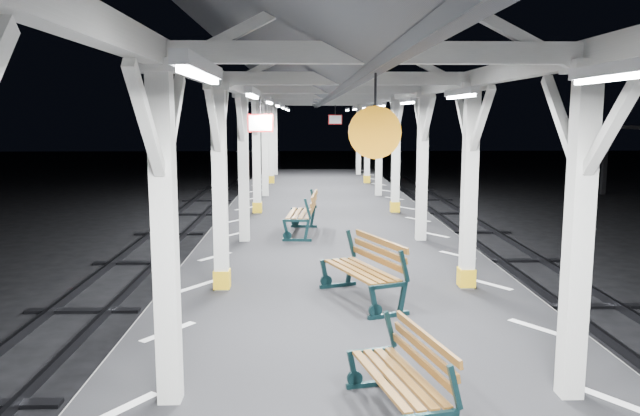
{
  "coord_description": "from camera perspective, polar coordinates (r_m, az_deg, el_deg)",
  "views": [
    {
      "loc": [
        -0.68,
        -7.88,
        3.81
      ],
      "look_at": [
        -0.38,
        2.94,
        2.2
      ],
      "focal_mm": 35.0,
      "sensor_mm": 36.0,
      "label": 1
    }
  ],
  "objects": [
    {
      "name": "bench_far",
      "position": [
        14.83,
        -1.38,
        -0.39
      ],
      "size": [
        0.85,
        1.89,
        0.99
      ],
      "rotation": [
        0.0,
        0.0,
        -0.09
      ],
      "color": "black",
      "rests_on": "platform"
    },
    {
      "name": "hazard_stripes_right",
      "position": [
        8.93,
        19.34,
        -10.33
      ],
      "size": [
        1.0,
        48.0,
        0.01
      ],
      "primitive_type": "cube",
      "color": "silver",
      "rests_on": "platform"
    },
    {
      "name": "bench_mid",
      "position": [
        9.56,
        4.37,
        -5.47
      ],
      "size": [
        1.25,
        1.88,
        0.96
      ],
      "rotation": [
        0.0,
        0.0,
        0.37
      ],
      "color": "black",
      "rests_on": "platform"
    },
    {
      "name": "hazard_stripes_left",
      "position": [
        8.55,
        -13.69,
        -10.94
      ],
      "size": [
        1.0,
        48.0,
        0.01
      ],
      "primitive_type": "cube",
      "color": "silver",
      "rests_on": "platform"
    },
    {
      "name": "ground",
      "position": [
        8.78,
        3.15,
        -17.26
      ],
      "size": [
        120.0,
        120.0,
        0.0
      ],
      "primitive_type": "plane",
      "color": "black",
      "rests_on": "ground"
    },
    {
      "name": "bench_near",
      "position": [
        6.03,
        7.94,
        -14.77
      ],
      "size": [
        0.88,
        1.6,
        0.82
      ],
      "rotation": [
        0.0,
        0.0,
        0.23
      ],
      "color": "black",
      "rests_on": "platform"
    },
    {
      "name": "platform",
      "position": [
        8.58,
        3.18,
        -14.25
      ],
      "size": [
        6.0,
        50.0,
        1.0
      ],
      "primitive_type": "cube",
      "color": "black",
      "rests_on": "ground"
    },
    {
      "name": "canopy",
      "position": [
        7.94,
        3.44,
        13.86
      ],
      "size": [
        5.4,
        49.0,
        4.65
      ],
      "color": "silver",
      "rests_on": "platform"
    }
  ]
}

